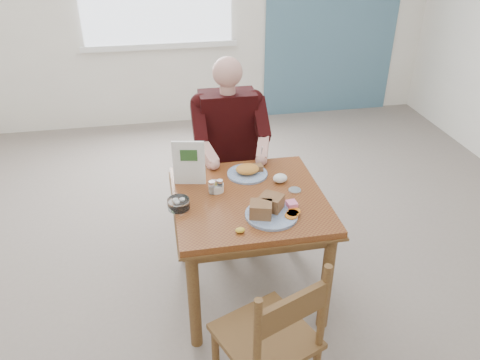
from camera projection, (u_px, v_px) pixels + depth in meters
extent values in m
plane|color=slate|center=(248.00, 289.00, 3.19)|extent=(6.00, 6.00, 0.00)
ellipsoid|color=yellow|center=(240.00, 230.00, 2.49)|extent=(0.06, 0.06, 0.03)
ellipsoid|color=white|center=(280.00, 178.00, 2.94)|extent=(0.10, 0.09, 0.06)
cylinder|color=silver|center=(295.00, 190.00, 2.86)|extent=(0.08, 0.08, 0.01)
cube|color=white|center=(160.00, 46.00, 5.17)|extent=(1.72, 0.04, 0.06)
cube|color=brown|center=(249.00, 199.00, 2.82)|extent=(0.90, 0.90, 0.04)
cube|color=brown|center=(249.00, 203.00, 2.84)|extent=(0.92, 0.92, 0.01)
cylinder|color=brown|center=(194.00, 299.00, 2.62)|extent=(0.07, 0.07, 0.71)
cylinder|color=brown|center=(327.00, 281.00, 2.74)|extent=(0.07, 0.07, 0.71)
cylinder|color=brown|center=(183.00, 220.00, 3.28)|extent=(0.07, 0.07, 0.71)
cylinder|color=brown|center=(290.00, 209.00, 3.40)|extent=(0.07, 0.07, 0.71)
cube|color=brown|center=(263.00, 248.00, 2.53)|extent=(0.80, 0.03, 0.08)
cube|color=brown|center=(237.00, 177.00, 3.19)|extent=(0.80, 0.03, 0.08)
cube|color=brown|center=(185.00, 215.00, 2.80)|extent=(0.03, 0.80, 0.08)
cube|color=brown|center=(310.00, 202.00, 2.92)|extent=(0.03, 0.80, 0.08)
cylinder|color=brown|center=(210.00, 218.00, 3.53)|extent=(0.04, 0.04, 0.45)
cylinder|color=brown|center=(256.00, 213.00, 3.59)|extent=(0.04, 0.04, 0.45)
cylinder|color=brown|center=(204.00, 193.00, 3.84)|extent=(0.04, 0.04, 0.45)
cylinder|color=brown|center=(247.00, 189.00, 3.89)|extent=(0.04, 0.04, 0.45)
cube|color=brown|center=(229.00, 176.00, 3.59)|extent=(0.42, 0.42, 0.03)
cylinder|color=brown|center=(202.00, 140.00, 3.60)|extent=(0.04, 0.04, 0.50)
cylinder|color=brown|center=(248.00, 137.00, 3.65)|extent=(0.04, 0.04, 0.50)
cube|color=brown|center=(225.00, 127.00, 3.58)|extent=(0.38, 0.03, 0.14)
cylinder|color=brown|center=(216.00, 360.00, 2.42)|extent=(0.05, 0.05, 0.45)
cylinder|color=brown|center=(272.00, 330.00, 2.59)|extent=(0.05, 0.05, 0.45)
cube|color=brown|center=(266.00, 336.00, 2.26)|extent=(0.55, 0.55, 0.03)
cylinder|color=brown|center=(257.00, 344.00, 1.92)|extent=(0.05, 0.05, 0.50)
cylinder|color=brown|center=(323.00, 309.00, 2.09)|extent=(0.05, 0.05, 0.50)
cube|color=brown|center=(293.00, 309.00, 1.96)|extent=(0.36, 0.17, 0.14)
cube|color=gray|center=(218.00, 177.00, 3.44)|extent=(0.13, 0.38, 0.12)
cube|color=gray|center=(245.00, 174.00, 3.47)|extent=(0.13, 0.38, 0.12)
cube|color=gray|center=(223.00, 224.00, 3.44)|extent=(0.10, 0.10, 0.48)
cube|color=gray|center=(249.00, 221.00, 3.47)|extent=(0.10, 0.10, 0.48)
cube|color=black|center=(228.00, 130.00, 3.43)|extent=(0.40, 0.22, 0.58)
sphere|color=black|center=(201.00, 103.00, 3.29)|extent=(0.15, 0.15, 0.15)
sphere|color=black|center=(253.00, 100.00, 3.35)|extent=(0.15, 0.15, 0.15)
cylinder|color=tan|center=(228.00, 90.00, 3.25)|extent=(0.11, 0.11, 0.08)
sphere|color=tan|center=(227.00, 72.00, 3.19)|extent=(0.21, 0.21, 0.21)
cube|color=black|center=(199.00, 123.00, 3.23)|extent=(0.09, 0.29, 0.27)
cube|color=black|center=(261.00, 119.00, 3.30)|extent=(0.09, 0.29, 0.27)
sphere|color=black|center=(201.00, 143.00, 3.19)|extent=(0.09, 0.09, 0.09)
sphere|color=black|center=(264.00, 138.00, 3.26)|extent=(0.09, 0.09, 0.09)
cube|color=tan|center=(208.00, 154.00, 3.13)|extent=(0.14, 0.23, 0.14)
cube|color=tan|center=(263.00, 149.00, 3.19)|extent=(0.14, 0.23, 0.14)
sphere|color=tan|center=(214.00, 164.00, 3.08)|extent=(0.08, 0.08, 0.08)
sphere|color=tan|center=(261.00, 160.00, 3.13)|extent=(0.08, 0.08, 0.08)
cylinder|color=silver|center=(261.00, 153.00, 3.11)|extent=(0.01, 0.05, 0.12)
cylinder|color=white|center=(271.00, 215.00, 2.63)|extent=(0.39, 0.39, 0.02)
cube|color=#A46E49|center=(261.00, 209.00, 2.59)|extent=(0.15, 0.13, 0.08)
cube|color=#A46E49|center=(272.00, 202.00, 2.65)|extent=(0.16, 0.16, 0.08)
cylinder|color=orange|center=(291.00, 216.00, 2.60)|extent=(0.10, 0.10, 0.01)
cylinder|color=orange|center=(293.00, 213.00, 2.62)|extent=(0.09, 0.09, 0.01)
cylinder|color=orange|center=(294.00, 211.00, 2.64)|extent=(0.07, 0.07, 0.01)
cube|color=pink|center=(292.00, 204.00, 2.68)|extent=(0.06, 0.07, 0.03)
cylinder|color=white|center=(247.00, 174.00, 3.03)|extent=(0.28, 0.28, 0.01)
ellipsoid|color=gold|center=(247.00, 169.00, 3.02)|extent=(0.16, 0.14, 0.06)
cube|color=#A46E49|center=(255.00, 168.00, 3.05)|extent=(0.10, 0.06, 0.04)
cylinder|color=white|center=(216.00, 187.00, 2.85)|extent=(0.12, 0.12, 0.05)
cube|color=pink|center=(215.00, 183.00, 2.84)|extent=(0.03, 0.02, 0.02)
cube|color=#6699D8|center=(219.00, 182.00, 2.84)|extent=(0.03, 0.03, 0.02)
cube|color=#EAD159|center=(216.00, 184.00, 2.82)|extent=(0.04, 0.02, 0.02)
cube|color=white|center=(214.00, 181.00, 2.85)|extent=(0.04, 0.02, 0.02)
cylinder|color=white|center=(212.00, 189.00, 2.82)|extent=(0.04, 0.04, 0.07)
cylinder|color=silver|center=(212.00, 183.00, 2.80)|extent=(0.04, 0.04, 0.01)
cylinder|color=white|center=(220.00, 187.00, 2.83)|extent=(0.04, 0.04, 0.07)
cylinder|color=silver|center=(220.00, 181.00, 2.81)|extent=(0.04, 0.04, 0.01)
cylinder|color=white|center=(179.00, 204.00, 2.69)|extent=(0.17, 0.17, 0.06)
cylinder|color=white|center=(176.00, 201.00, 2.68)|extent=(0.04, 0.04, 0.02)
cylinder|color=white|center=(182.00, 200.00, 2.68)|extent=(0.04, 0.04, 0.02)
cylinder|color=white|center=(177.00, 203.00, 2.66)|extent=(0.04, 0.04, 0.02)
cube|color=white|center=(189.00, 163.00, 2.87)|extent=(0.20, 0.05, 0.29)
cube|color=#2D5926|center=(189.00, 155.00, 2.83)|extent=(0.10, 0.02, 0.07)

